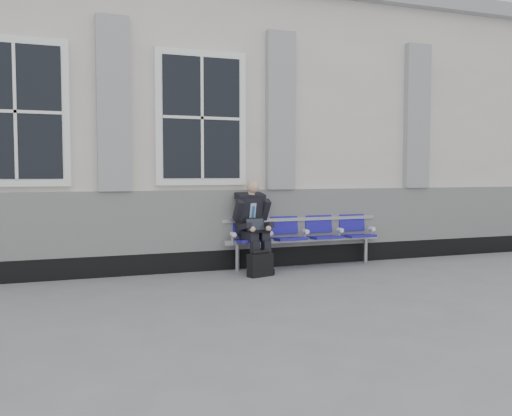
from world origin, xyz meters
name	(u,v)px	position (x,y,z in m)	size (l,w,h in m)	color
ground	(206,292)	(0.00, 0.00, 0.00)	(70.00, 70.00, 0.00)	slate
station_building	(151,129)	(-0.02, 3.47, 2.22)	(14.40, 4.40, 4.49)	beige
bench	(304,231)	(1.95, 1.32, 0.55)	(2.60, 0.47, 0.91)	#9EA0A3
businessman	(253,221)	(1.06, 1.20, 0.74)	(0.54, 0.73, 1.35)	black
briefcase	(260,264)	(1.00, 0.74, 0.17)	(0.39, 0.24, 0.37)	black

